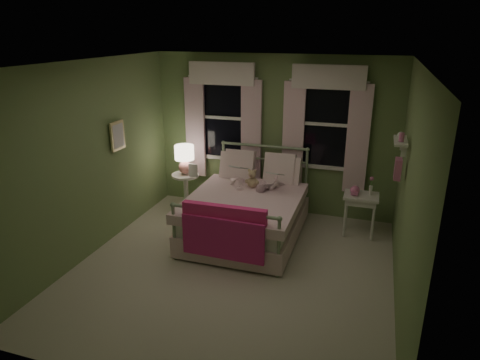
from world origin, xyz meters
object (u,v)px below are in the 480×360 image
(child_right, at_px, (273,170))
(nightstand_left, at_px, (186,187))
(nightstand_right, at_px, (361,201))
(child_left, at_px, (238,165))
(table_lamp, at_px, (185,157))
(bed, at_px, (247,211))
(teddy_bear, at_px, (252,180))

(child_right, relative_size, nightstand_left, 1.12)
(nightstand_right, bearing_deg, child_left, -177.16)
(child_left, relative_size, table_lamp, 1.58)
(bed, relative_size, child_left, 2.66)
(child_right, xyz_separation_m, teddy_bear, (-0.28, -0.16, -0.14))
(teddy_bear, distance_m, table_lamp, 1.32)
(teddy_bear, relative_size, nightstand_left, 0.46)
(table_lamp, bearing_deg, nightstand_left, 116.57)
(child_left, xyz_separation_m, nightstand_right, (1.89, 0.09, -0.40))
(teddy_bear, relative_size, nightstand_right, 0.47)
(table_lamp, bearing_deg, child_right, -5.95)
(nightstand_left, distance_m, table_lamp, 0.54)
(table_lamp, distance_m, nightstand_right, 2.90)
(bed, xyz_separation_m, child_left, (-0.28, 0.42, 0.57))
(bed, bearing_deg, child_right, 56.40)
(nightstand_left, bearing_deg, bed, -24.71)
(child_right, distance_m, nightstand_left, 1.64)
(child_left, height_order, nightstand_right, child_left)
(table_lamp, bearing_deg, nightstand_right, -1.35)
(table_lamp, relative_size, nightstand_right, 0.76)
(child_left, relative_size, nightstand_right, 1.20)
(teddy_bear, xyz_separation_m, nightstand_right, (1.61, 0.25, -0.24))
(bed, xyz_separation_m, nightstand_left, (-1.27, 0.58, 0.03))
(child_left, xyz_separation_m, teddy_bear, (0.28, -0.16, -0.16))
(table_lamp, bearing_deg, child_left, -9.28)
(bed, bearing_deg, child_left, 123.60)
(nightstand_left, bearing_deg, child_right, -5.95)
(child_left, xyz_separation_m, child_right, (0.56, 0.00, -0.02))
(teddy_bear, height_order, nightstand_left, teddy_bear)
(child_left, height_order, teddy_bear, child_left)
(child_left, bearing_deg, nightstand_right, 160.98)
(child_right, relative_size, table_lamp, 1.50)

